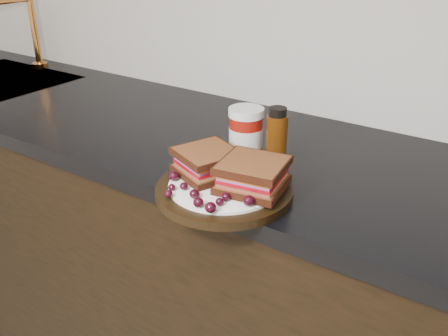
# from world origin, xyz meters

# --- Properties ---
(base_cabinets) EXTENTS (3.96, 0.58, 0.86)m
(base_cabinets) POSITION_xyz_m (0.00, 1.70, 0.43)
(base_cabinets) COLOR black
(base_cabinets) RESTS_ON ground_plane
(countertop) EXTENTS (3.98, 0.60, 0.04)m
(countertop) POSITION_xyz_m (0.00, 1.70, 0.88)
(countertop) COLOR black
(countertop) RESTS_ON base_cabinets
(faucet) EXTENTS (0.06, 0.22, 0.28)m
(faucet) POSITION_xyz_m (-1.05, 1.90, 1.04)
(faucet) COLOR #CA7B32
(faucet) RESTS_ON countertop
(plate) EXTENTS (0.28, 0.28, 0.02)m
(plate) POSITION_xyz_m (0.12, 1.46, 0.91)
(plate) COLOR black
(plate) RESTS_ON countertop
(sandwich_left) EXTENTS (0.15, 0.15, 0.05)m
(sandwich_left) POSITION_xyz_m (0.06, 1.48, 0.95)
(sandwich_left) COLOR brown
(sandwich_left) RESTS_ON plate
(sandwich_right) EXTENTS (0.14, 0.14, 0.06)m
(sandwich_right) POSITION_xyz_m (0.17, 1.48, 0.95)
(sandwich_right) COLOR brown
(sandwich_right) RESTS_ON plate
(grape_0) EXTENTS (0.02, 0.02, 0.02)m
(grape_0) POSITION_xyz_m (0.02, 1.41, 0.93)
(grape_0) COLOR black
(grape_0) RESTS_ON plate
(grape_1) EXTENTS (0.02, 0.02, 0.02)m
(grape_1) POSITION_xyz_m (0.07, 1.39, 0.93)
(grape_1) COLOR black
(grape_1) RESTS_ON plate
(grape_2) EXTENTS (0.01, 0.01, 0.01)m
(grape_2) POSITION_xyz_m (0.05, 1.38, 0.93)
(grape_2) COLOR black
(grape_2) RESTS_ON plate
(grape_3) EXTENTS (0.02, 0.02, 0.02)m
(grape_3) POSITION_xyz_m (0.06, 1.35, 0.93)
(grape_3) COLOR black
(grape_3) RESTS_ON plate
(grape_4) EXTENTS (0.02, 0.02, 0.02)m
(grape_4) POSITION_xyz_m (0.10, 1.38, 0.93)
(grape_4) COLOR black
(grape_4) RESTS_ON plate
(grape_5) EXTENTS (0.02, 0.02, 0.01)m
(grape_5) POSITION_xyz_m (0.11, 1.38, 0.93)
(grape_5) COLOR black
(grape_5) RESTS_ON plate
(grape_6) EXTENTS (0.02, 0.02, 0.02)m
(grape_6) POSITION_xyz_m (0.13, 1.36, 0.93)
(grape_6) COLOR black
(grape_6) RESTS_ON plate
(grape_7) EXTENTS (0.02, 0.02, 0.02)m
(grape_7) POSITION_xyz_m (0.16, 1.35, 0.93)
(grape_7) COLOR black
(grape_7) RESTS_ON plate
(grape_8) EXTENTS (0.02, 0.02, 0.01)m
(grape_8) POSITION_xyz_m (0.16, 1.38, 0.93)
(grape_8) COLOR black
(grape_8) RESTS_ON plate
(grape_9) EXTENTS (0.02, 0.02, 0.02)m
(grape_9) POSITION_xyz_m (0.16, 1.40, 0.93)
(grape_9) COLOR black
(grape_9) RESTS_ON plate
(grape_10) EXTENTS (0.02, 0.02, 0.02)m
(grape_10) POSITION_xyz_m (0.21, 1.41, 0.93)
(grape_10) COLOR black
(grape_10) RESTS_ON plate
(grape_11) EXTENTS (0.02, 0.02, 0.02)m
(grape_11) POSITION_xyz_m (0.18, 1.43, 0.93)
(grape_11) COLOR black
(grape_11) RESTS_ON plate
(grape_12) EXTENTS (0.02, 0.02, 0.02)m
(grape_12) POSITION_xyz_m (0.21, 1.44, 0.93)
(grape_12) COLOR black
(grape_12) RESTS_ON plate
(grape_13) EXTENTS (0.02, 0.02, 0.02)m
(grape_13) POSITION_xyz_m (0.20, 1.48, 0.93)
(grape_13) COLOR black
(grape_13) RESTS_ON plate
(grape_14) EXTENTS (0.01, 0.01, 0.01)m
(grape_14) POSITION_xyz_m (0.20, 1.50, 0.93)
(grape_14) COLOR black
(grape_14) RESTS_ON plate
(grape_15) EXTENTS (0.02, 0.02, 0.02)m
(grape_15) POSITION_xyz_m (0.17, 1.48, 0.93)
(grape_15) COLOR black
(grape_15) RESTS_ON plate
(grape_16) EXTENTS (0.02, 0.02, 0.02)m
(grape_16) POSITION_xyz_m (0.07, 1.51, 0.93)
(grape_16) COLOR black
(grape_16) RESTS_ON plate
(grape_17) EXTENTS (0.02, 0.02, 0.02)m
(grape_17) POSITION_xyz_m (0.05, 1.49, 0.93)
(grape_17) COLOR black
(grape_17) RESTS_ON plate
(grape_18) EXTENTS (0.02, 0.02, 0.02)m
(grape_18) POSITION_xyz_m (0.02, 1.48, 0.93)
(grape_18) COLOR black
(grape_18) RESTS_ON plate
(grape_19) EXTENTS (0.02, 0.02, 0.02)m
(grape_19) POSITION_xyz_m (0.04, 1.46, 0.93)
(grape_19) COLOR black
(grape_19) RESTS_ON plate
(grape_20) EXTENTS (0.02, 0.02, 0.01)m
(grape_20) POSITION_xyz_m (0.05, 1.43, 0.93)
(grape_20) COLOR black
(grape_20) RESTS_ON plate
(grape_21) EXTENTS (0.01, 0.01, 0.01)m
(grape_21) POSITION_xyz_m (0.08, 1.49, 0.93)
(grape_21) COLOR black
(grape_21) RESTS_ON plate
(grape_22) EXTENTS (0.02, 0.02, 0.01)m
(grape_22) POSITION_xyz_m (0.06, 1.47, 0.93)
(grape_22) COLOR black
(grape_22) RESTS_ON plate
(grape_23) EXTENTS (0.02, 0.02, 0.02)m
(grape_23) POSITION_xyz_m (0.02, 1.47, 0.93)
(grape_23) COLOR black
(grape_23) RESTS_ON plate
(condiment_jar) EXTENTS (0.11, 0.11, 0.12)m
(condiment_jar) POSITION_xyz_m (0.06, 1.64, 0.96)
(condiment_jar) COLOR maroon
(condiment_jar) RESTS_ON countertop
(oil_bottle) EXTENTS (0.05, 0.05, 0.13)m
(oil_bottle) POSITION_xyz_m (0.13, 1.65, 0.97)
(oil_bottle) COLOR #442006
(oil_bottle) RESTS_ON countertop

